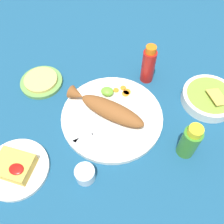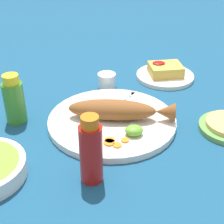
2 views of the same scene
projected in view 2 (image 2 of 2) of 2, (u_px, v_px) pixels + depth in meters
The scene contains 15 objects.
ground_plane at pixel (112, 124), 0.96m from camera, with size 4.00×4.00×0.00m, color navy.
main_plate at pixel (112, 121), 0.95m from camera, with size 0.35×0.35×0.02m, color white.
fried_fish at pixel (119, 110), 0.93m from camera, with size 0.30×0.12×0.05m.
fork_near at pixel (118, 102), 1.02m from camera, with size 0.14×0.14×0.00m.
fork_far at pixel (133, 105), 1.01m from camera, with size 0.06×0.18×0.00m.
carrot_slice_near at pixel (109, 143), 0.85m from camera, with size 0.03×0.03×0.00m, color orange.
carrot_slice_mid at pixel (110, 140), 0.86m from camera, with size 0.03×0.03×0.00m, color orange.
carrot_slice_far at pixel (117, 145), 0.84m from camera, with size 0.02×0.02×0.00m, color orange.
carrot_slice_extra at pixel (125, 140), 0.86m from camera, with size 0.02×0.02×0.00m, color orange.
lime_wedge_main at pixel (134, 130), 0.87m from camera, with size 0.05×0.04×0.03m, color #6BB233.
hot_sauce_bottle_red at pixel (91, 151), 0.73m from camera, with size 0.05×0.05×0.16m.
hot_sauce_bottle_green at pixel (14, 100), 0.94m from camera, with size 0.06×0.06×0.14m.
salt_cup at pixel (107, 81), 1.14m from camera, with size 0.06×0.06×0.05m.
side_plate_fries at pixel (165, 76), 1.21m from camera, with size 0.20×0.20×0.01m, color white.
fries_pile at pixel (165, 69), 1.20m from camera, with size 0.11×0.09×0.04m.
Camera 2 is at (0.12, 0.80, 0.52)m, focal length 55.00 mm.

